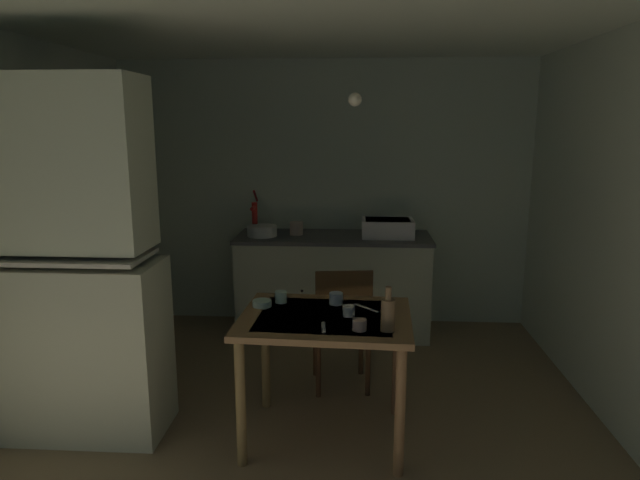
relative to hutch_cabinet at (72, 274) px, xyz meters
name	(u,v)px	position (x,y,z in m)	size (l,w,h in m)	color
ground_plane	(306,420)	(1.34, 0.18, -0.98)	(4.77, 4.77, 0.00)	#887151
wall_back	(324,194)	(1.34, 2.12, 0.22)	(3.82, 0.10, 2.40)	beige
wall_right	(640,238)	(3.25, 0.18, 0.22)	(0.10, 3.87, 2.40)	beige
ceiling_slab	(303,8)	(1.34, 0.18, 1.47)	(3.82, 3.87, 0.10)	silver
hutch_cabinet	(72,274)	(0.00, 0.00, 0.00)	(1.01, 0.48, 2.10)	beige
counter_cabinet	(333,284)	(1.45, 1.75, -0.54)	(1.69, 0.64, 0.88)	beige
sink_basin	(387,228)	(1.91, 1.75, -0.03)	(0.44, 0.34, 0.15)	white
hand_pump	(255,215)	(0.75, 1.79, 0.06)	(0.05, 0.27, 0.39)	#B21E19
mixing_bowl_counter	(262,231)	(0.83, 1.70, -0.06)	(0.26, 0.26, 0.09)	white
stoneware_crock	(297,228)	(1.12, 1.77, -0.05)	(0.12, 0.12, 0.11)	beige
dining_table	(325,334)	(1.47, 0.00, -0.33)	(1.00, 0.82, 0.76)	brown
chair_far_side	(342,325)	(1.55, 0.62, -0.51)	(0.45, 0.45, 0.89)	#4C2F1A
serving_bowl_wide	(262,303)	(1.08, 0.14, -0.20)	(0.11, 0.11, 0.04)	#ADD1C1
teacup_cream	(336,298)	(1.52, 0.21, -0.19)	(0.08, 0.08, 0.07)	#9EB2C6
mug_dark	(349,311)	(1.60, 0.00, -0.19)	(0.07, 0.07, 0.06)	white
teacup_mint	(281,297)	(1.19, 0.22, -0.18)	(0.07, 0.07, 0.07)	#ADD1C1
mug_tall	(359,325)	(1.66, -0.22, -0.19)	(0.08, 0.08, 0.06)	tan
glass_bottle	(388,314)	(1.81, -0.22, -0.13)	(0.07, 0.07, 0.24)	olive
table_knife	(366,308)	(1.71, 0.14, -0.22)	(0.19, 0.02, 0.01)	silver
teaspoon_near_bowl	(324,327)	(1.47, -0.20, -0.22)	(0.15, 0.02, 0.01)	beige
pendant_bulb	(355,100)	(1.62, 0.35, 0.99)	(0.08, 0.08, 0.08)	#F9EFCC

